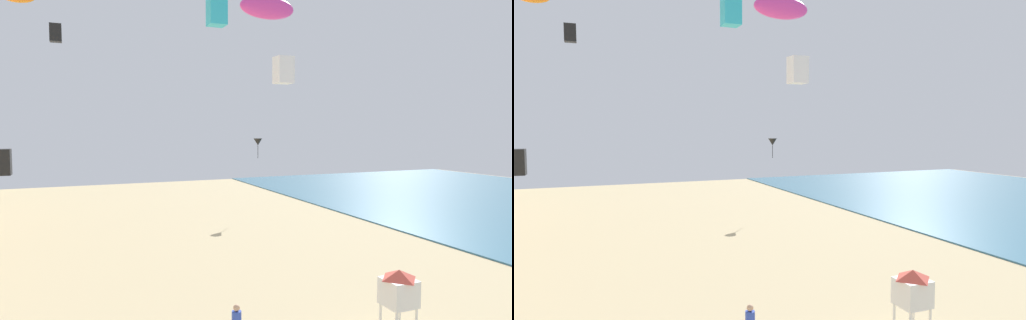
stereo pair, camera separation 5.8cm
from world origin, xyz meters
TOP-DOWN VIEW (x-y plane):
  - lifeguard_stand at (7.23, 8.70)m, footprint 1.10×1.10m
  - kite_cyan_box at (4.20, 21.12)m, footprint 1.02×1.02m
  - kite_white_box at (7.21, 18.44)m, footprint 0.94×0.94m
  - kite_magenta_parafoil at (3.96, 13.34)m, footprint 2.45×0.68m
  - kite_black_delta at (12.29, 34.20)m, footprint 0.81×0.81m
  - kite_black_box at (-4.57, 29.56)m, footprint 0.76×0.76m
  - kite_black_box_2 at (-8.01, 28.94)m, footprint 1.09×1.09m

SIDE VIEW (x-z plane):
  - lifeguard_stand at x=7.23m, z-range 0.56..3.11m
  - kite_black_box_2 at x=-8.01m, z-range 4.68..6.39m
  - kite_black_delta at x=12.29m, z-range 5.54..7.38m
  - kite_white_box at x=7.21m, z-range 10.23..11.71m
  - kite_magenta_parafoil at x=3.96m, z-range 12.32..13.27m
  - kite_black_box at x=-4.57m, z-range 13.60..14.80m
  - kite_cyan_box at x=4.20m, z-range 13.69..15.30m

